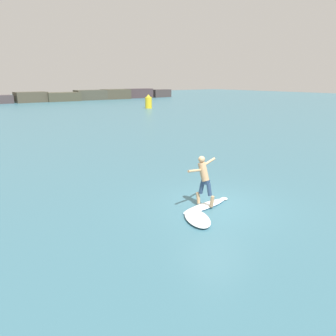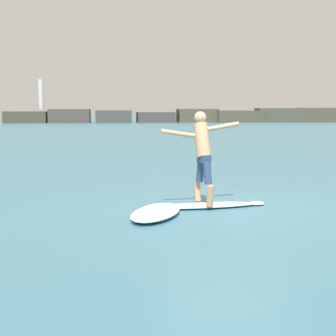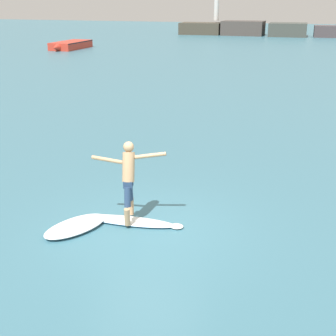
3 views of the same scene
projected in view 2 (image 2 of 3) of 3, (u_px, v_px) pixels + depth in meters
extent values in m
plane|color=#3A6B7C|center=(228.00, 208.00, 9.41)|extent=(200.00, 200.00, 0.00)
cube|color=#423C31|center=(26.00, 117.00, 68.76)|extent=(6.32, 4.52, 1.68)
cube|color=#463F3B|center=(70.00, 116.00, 69.44)|extent=(5.99, 3.89, 2.02)
cube|color=#40433D|center=(113.00, 117.00, 70.15)|extent=(5.43, 4.87, 1.82)
cube|color=#463C3F|center=(156.00, 117.00, 70.86)|extent=(5.83, 3.26, 1.56)
cube|color=#494436|center=(197.00, 116.00, 71.53)|extent=(6.15, 3.43, 2.05)
cube|color=#454334|center=(238.00, 116.00, 72.25)|extent=(7.03, 4.78, 1.79)
cube|color=#454438|center=(278.00, 115.00, 72.92)|extent=(6.95, 3.97, 2.16)
cube|color=#464133|center=(318.00, 115.00, 73.62)|extent=(6.25, 4.83, 2.21)
cylinder|color=silver|center=(41.00, 94.00, 68.60)|extent=(0.70, 0.70, 4.30)
ellipsoid|color=white|center=(204.00, 205.00, 9.46)|extent=(2.27, 0.69, 0.08)
ellipsoid|color=white|center=(257.00, 203.00, 9.68)|extent=(0.34, 0.30, 0.07)
ellipsoid|color=#2870B2|center=(204.00, 205.00, 9.46)|extent=(2.28, 0.71, 0.04)
cone|color=black|center=(159.00, 212.00, 9.29)|extent=(0.05, 0.05, 0.14)
cone|color=black|center=(168.00, 214.00, 9.19)|extent=(0.05, 0.05, 0.14)
cone|color=black|center=(165.00, 211.00, 9.46)|extent=(0.05, 0.05, 0.14)
cylinder|color=tan|center=(197.00, 191.00, 9.71)|extent=(0.17, 0.21, 0.43)
cylinder|color=navy|center=(200.00, 171.00, 9.53)|extent=(0.20, 0.26, 0.47)
cylinder|color=tan|center=(210.00, 196.00, 9.15)|extent=(0.17, 0.21, 0.43)
cylinder|color=navy|center=(207.00, 173.00, 9.22)|extent=(0.20, 0.26, 0.47)
cube|color=navy|center=(204.00, 159.00, 9.34)|extent=(0.26, 0.30, 0.16)
cylinder|color=tan|center=(202.00, 140.00, 9.39)|extent=(0.39, 0.52, 0.73)
sphere|color=tan|center=(200.00, 118.00, 9.42)|extent=(0.25, 0.25, 0.25)
cylinder|color=tan|center=(178.00, 134.00, 9.25)|extent=(0.72, 0.27, 0.21)
cylinder|color=tan|center=(223.00, 127.00, 9.60)|extent=(0.72, 0.27, 0.20)
ellipsoid|color=white|center=(156.00, 212.00, 8.64)|extent=(1.37, 1.78, 0.17)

